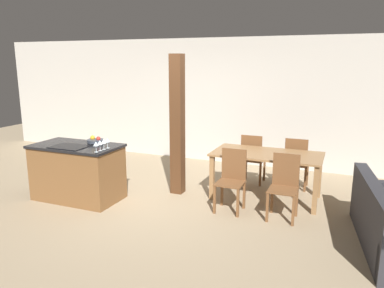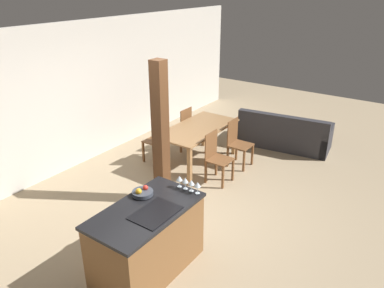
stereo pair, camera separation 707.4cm
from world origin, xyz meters
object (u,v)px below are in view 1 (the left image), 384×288
(dining_table, at_px, (267,160))
(dining_chair_near_left, at_px, (231,179))
(wine_glass_far, at_px, (104,141))
(dining_chair_far_right, at_px, (296,162))
(wine_glass_near, at_px, (96,144))
(dining_chair_near_right, at_px, (284,185))
(timber_post, at_px, (177,126))
(wine_glass_end, at_px, (107,140))
(dining_chair_far_left, at_px, (252,158))
(fruit_bowl, at_px, (95,140))
(wine_glass_middle, at_px, (100,143))
(kitchen_island, at_px, (78,172))

(dining_table, relative_size, dining_chair_near_left, 1.88)
(wine_glass_far, xyz_separation_m, dining_chair_far_right, (2.59, 1.97, -0.55))
(wine_glass_near, height_order, dining_chair_near_right, wine_glass_near)
(timber_post, bearing_deg, dining_chair_near_left, -19.56)
(wine_glass_end, distance_m, dining_chair_far_left, 2.67)
(dining_table, relative_size, dining_chair_far_right, 1.88)
(dining_chair_near_left, distance_m, dining_chair_far_right, 1.55)
(wine_glass_end, height_order, dining_chair_far_left, wine_glass_end)
(dining_chair_near_left, bearing_deg, dining_chair_near_right, 0.00)
(wine_glass_near, bearing_deg, dining_chair_near_left, 24.53)
(dining_chair_near_left, bearing_deg, dining_chair_far_left, 90.00)
(dining_table, relative_size, dining_chair_near_right, 1.88)
(fruit_bowl, height_order, dining_chair_near_right, fruit_bowl)
(dining_table, relative_size, dining_chair_far_left, 1.88)
(wine_glass_near, bearing_deg, wine_glass_far, 90.00)
(wine_glass_middle, xyz_separation_m, wine_glass_end, (0.00, 0.19, 0.00))
(wine_glass_middle, relative_size, wine_glass_end, 1.00)
(timber_post, bearing_deg, kitchen_island, -147.09)
(dining_table, distance_m, dining_chair_far_right, 0.79)
(timber_post, bearing_deg, dining_chair_far_left, 42.14)
(dining_table, distance_m, dining_chair_near_right, 0.79)
(dining_chair_near_right, relative_size, dining_chair_far_right, 1.00)
(dining_chair_near_right, bearing_deg, dining_chair_far_left, 120.25)
(wine_glass_near, bearing_deg, kitchen_island, 153.58)
(fruit_bowl, distance_m, wine_glass_middle, 0.62)
(kitchen_island, xyz_separation_m, timber_post, (1.38, 0.89, 0.71))
(dining_chair_near_left, height_order, timber_post, timber_post)
(kitchen_island, bearing_deg, dining_chair_far_right, 29.91)
(dining_chair_far_right, bearing_deg, dining_table, 59.75)
(timber_post, bearing_deg, fruit_bowl, -150.58)
(wine_glass_middle, relative_size, dining_chair_near_left, 0.17)
(kitchen_island, bearing_deg, wine_glass_end, -2.72)
(dining_chair_near_right, bearing_deg, dining_chair_near_left, 180.00)
(wine_glass_far, distance_m, timber_post, 1.27)
(timber_post, bearing_deg, dining_table, 11.36)
(wine_glass_end, bearing_deg, dining_chair_far_right, 35.98)
(wine_glass_far, relative_size, dining_chair_far_left, 0.17)
(wine_glass_far, xyz_separation_m, dining_chair_far_left, (1.81, 1.97, -0.55))
(wine_glass_end, bearing_deg, dining_chair_near_left, 16.74)
(kitchen_island, relative_size, dining_chair_far_right, 1.53)
(wine_glass_near, height_order, timber_post, timber_post)
(dining_chair_far_right, xyz_separation_m, timber_post, (-1.84, -0.96, 0.68))
(dining_table, bearing_deg, wine_glass_far, -149.30)
(wine_glass_near, distance_m, dining_table, 2.68)
(fruit_bowl, xyz_separation_m, dining_chair_far_left, (2.23, 1.62, -0.47))
(dining_chair_near_right, bearing_deg, timber_post, 168.42)
(kitchen_island, bearing_deg, wine_glass_near, -26.42)
(dining_table, distance_m, timber_post, 1.56)
(wine_glass_middle, relative_size, dining_chair_far_left, 0.17)
(wine_glass_middle, height_order, wine_glass_far, same)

